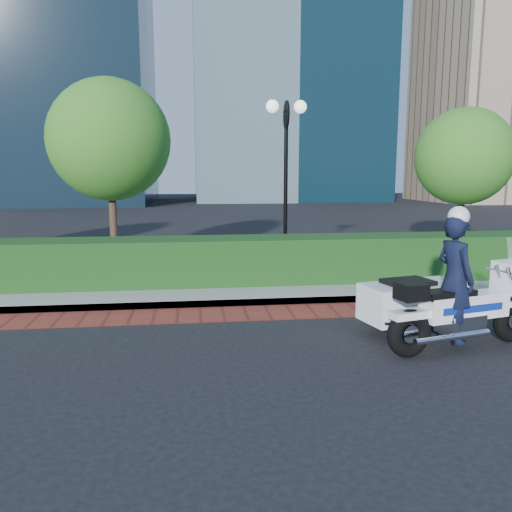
{
  "coord_description": "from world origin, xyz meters",
  "views": [
    {
      "loc": [
        -1.35,
        -7.37,
        2.54
      ],
      "look_at": [
        -0.17,
        1.95,
        1.0
      ],
      "focal_mm": 35.0,
      "sensor_mm": 36.0,
      "label": 1
    }
  ],
  "objects": [
    {
      "name": "ground",
      "position": [
        0.0,
        0.0,
        0.0
      ],
      "size": [
        120.0,
        120.0,
        0.0
      ],
      "primitive_type": "plane",
      "color": "black",
      "rests_on": "ground"
    },
    {
      "name": "brick_strip",
      "position": [
        0.0,
        1.5,
        0.01
      ],
      "size": [
        60.0,
        1.0,
        0.01
      ],
      "primitive_type": "cube",
      "color": "maroon",
      "rests_on": "ground"
    },
    {
      "name": "sidewalk",
      "position": [
        0.0,
        6.0,
        0.07
      ],
      "size": [
        60.0,
        8.0,
        0.15
      ],
      "primitive_type": "cube",
      "color": "gray",
      "rests_on": "ground"
    },
    {
      "name": "hedge_main",
      "position": [
        0.0,
        3.6,
        0.65
      ],
      "size": [
        18.0,
        1.2,
        1.0
      ],
      "primitive_type": "cube",
      "color": "black",
      "rests_on": "sidewalk"
    },
    {
      "name": "lamppost",
      "position": [
        1.0,
        5.2,
        2.96
      ],
      "size": [
        1.02,
        0.7,
        4.21
      ],
      "color": "black",
      "rests_on": "sidewalk"
    },
    {
      "name": "tree_b",
      "position": [
        -3.5,
        6.5,
        3.43
      ],
      "size": [
        3.2,
        3.2,
        4.89
      ],
      "color": "#332319",
      "rests_on": "sidewalk"
    },
    {
      "name": "tree_c",
      "position": [
        6.5,
        6.5,
        3.05
      ],
      "size": [
        2.8,
        2.8,
        4.3
      ],
      "color": "#332319",
      "rests_on": "sidewalk"
    },
    {
      "name": "tower_right",
      "position": [
        28.0,
        38.0,
        14.0
      ],
      "size": [
        14.0,
        12.0,
        28.0
      ],
      "primitive_type": "cube",
      "color": "gray",
      "rests_on": "ground"
    },
    {
      "name": "police_motorcycle",
      "position": [
        2.35,
        -0.45,
        0.72
      ],
      "size": [
        2.58,
        1.86,
        2.1
      ],
      "rotation": [
        0.0,
        0.0,
        0.23
      ],
      "color": "black",
      "rests_on": "ground"
    }
  ]
}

